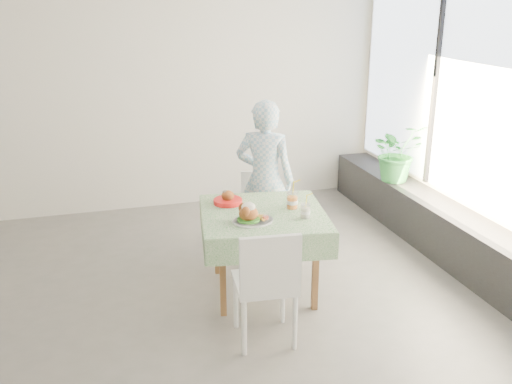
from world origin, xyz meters
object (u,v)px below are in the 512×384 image
object	(u,v)px
cafe_table	(263,242)
juice_cup_orange	(292,201)
main_dish	(251,216)
potted_plant	(397,152)
chair_far	(260,227)
diner	(265,180)
chair_near	(265,306)

from	to	relation	value
cafe_table	juice_cup_orange	xyz separation A→B (m)	(0.27, 0.02, 0.35)
main_dish	potted_plant	size ratio (longest dim) A/B	0.51
juice_cup_orange	chair_far	bearing A→B (deg)	93.21
cafe_table	main_dish	xyz separation A→B (m)	(-0.17, -0.19, 0.34)
cafe_table	diner	bearing A→B (deg)	71.77
main_dish	potted_plant	world-z (taller)	potted_plant
chair_near	juice_cup_orange	size ratio (longest dim) A/B	3.16
cafe_table	chair_far	size ratio (longest dim) A/B	1.49
chair_near	diner	distance (m)	1.61
cafe_table	main_dish	size ratio (longest dim) A/B	3.53
main_dish	juice_cup_orange	bearing A→B (deg)	25.80
cafe_table	potted_plant	bearing A→B (deg)	30.82
cafe_table	chair_near	world-z (taller)	chair_near
chair_far	chair_near	xyz separation A→B (m)	(-0.43, -1.57, 0.04)
chair_near	main_dish	world-z (taller)	chair_near
chair_far	diner	size ratio (longest dim) A/B	0.51
chair_far	main_dish	distance (m)	1.23
chair_near	diner	bearing A→B (deg)	72.85
diner	potted_plant	xyz separation A→B (m)	(1.69, 0.43, 0.04)
juice_cup_orange	diner	bearing A→B (deg)	92.40
chair_near	juice_cup_orange	world-z (taller)	juice_cup_orange
chair_far	main_dish	world-z (taller)	main_dish
chair_far	potted_plant	distance (m)	1.83
cafe_table	juice_cup_orange	size ratio (longest dim) A/B	4.06
chair_far	potted_plant	size ratio (longest dim) A/B	1.21
potted_plant	diner	bearing A→B (deg)	-165.72
juice_cup_orange	potted_plant	world-z (taller)	potted_plant
chair_far	diner	xyz separation A→B (m)	(0.02, -0.11, 0.54)
cafe_table	diner	world-z (taller)	diner
potted_plant	chair_near	bearing A→B (deg)	-138.52
chair_far	chair_near	world-z (taller)	chair_near
diner	main_dish	world-z (taller)	diner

